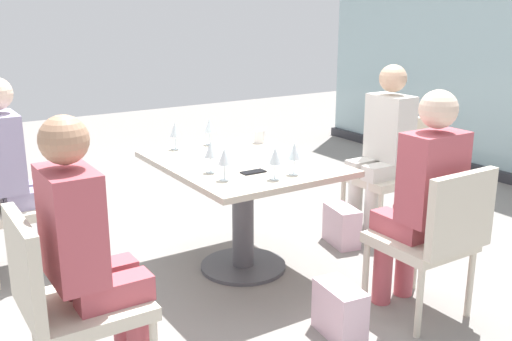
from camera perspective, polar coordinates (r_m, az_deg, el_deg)
The scene contains 20 objects.
ground_plane at distance 3.94m, azimuth -1.24°, elevation -9.35°, with size 12.00×12.00×0.00m, color gray.
dining_table_main at distance 3.74m, azimuth -1.29°, elevation -1.74°, with size 1.19×0.96×0.73m.
chair_front_left at distance 4.00m, azimuth -23.52°, elevation -2.69°, with size 0.46×0.50×0.87m.
chair_far_right at distance 3.29m, azimuth 16.95°, elevation -5.91°, with size 0.50×0.46×0.87m.
chair_near_window at distance 4.56m, azimuth 13.03°, elevation 0.40°, with size 0.46×0.51×0.87m.
chair_front_right at distance 2.65m, azimuth -17.90°, elevation -11.45°, with size 0.46×0.50×0.87m.
person_front_left at distance 3.96m, azimuth -22.29°, elevation 0.35°, with size 0.34×0.39×1.26m.
person_far_right at distance 3.29m, azimuth 15.80°, elevation -2.05°, with size 0.39×0.34×1.26m.
person_near_window at distance 4.43m, azimuth 12.20°, elevation 2.73°, with size 0.34×0.39×1.26m.
person_front_right at distance 2.59m, azimuth -15.94°, elevation -6.96°, with size 0.34×0.39×1.26m.
wine_glass_0 at distance 3.25m, azimuth -3.08°, elevation 1.29°, with size 0.07×0.07×0.18m.
wine_glass_1 at distance 3.26m, azimuth 1.85°, elevation 1.36°, with size 0.07×0.07×0.18m.
wine_glass_2 at distance 3.36m, azimuth 3.72°, elevation 1.78°, with size 0.07×0.07×0.18m.
wine_glass_3 at distance 3.99m, azimuth -7.83°, elevation 3.89°, with size 0.07×0.07×0.18m.
wine_glass_4 at distance 4.09m, azimuth -4.51°, elevation 4.30°, with size 0.07×0.07×0.18m.
wine_glass_5 at distance 3.41m, azimuth -4.41°, elevation 1.95°, with size 0.07×0.07×0.18m.
coffee_cup at distance 4.16m, azimuth 0.29°, elevation 3.31°, with size 0.08×0.08×0.09m, color white.
cell_phone_on_table at distance 3.42m, azimuth -0.27°, elevation -0.14°, with size 0.07×0.14×0.01m, color black.
handbag_1 at distance 3.17m, azimuth 8.09°, elevation -13.30°, with size 0.30×0.16×0.28m, color beige.
handbag_2 at distance 4.30m, azimuth 8.29°, elevation -5.29°, with size 0.30×0.16×0.28m, color beige.
Camera 1 is at (3.05, -1.86, 1.67)m, focal length 41.36 mm.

